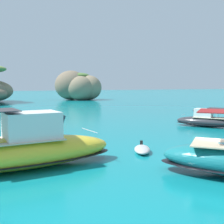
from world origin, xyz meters
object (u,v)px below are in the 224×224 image
(islet_small, at_px, (79,87))
(dinghy_tender, at_px, (142,149))
(motorboat_charcoal, at_px, (206,121))
(motorboat_yellow, at_px, (24,150))

(islet_small, height_order, dinghy_tender, islet_small)
(islet_small, xyz_separation_m, motorboat_charcoal, (-4.27, -59.21, -3.30))
(motorboat_yellow, bearing_deg, motorboat_charcoal, 22.28)
(islet_small, xyz_separation_m, motorboat_yellow, (-25.40, -67.86, -2.91))
(dinghy_tender, bearing_deg, islet_small, 75.62)
(motorboat_yellow, relative_size, dinghy_tender, 4.00)
(islet_small, bearing_deg, motorboat_yellow, -110.52)
(motorboat_charcoal, xyz_separation_m, dinghy_tender, (-12.96, -8.02, -0.47))
(motorboat_charcoal, bearing_deg, islet_small, 85.88)
(motorboat_charcoal, xyz_separation_m, motorboat_yellow, (-21.13, -8.66, 0.40))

